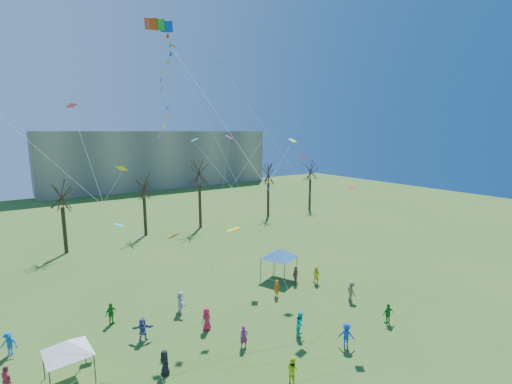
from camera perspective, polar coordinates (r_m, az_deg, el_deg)
distant_building at (r=101.96m, az=-15.23°, el=5.14°), size 60.00×14.00×15.00m
bare_tree_row at (r=52.46m, az=-16.66°, el=0.45°), size 71.27×7.13×11.12m
big_box_kite at (r=23.54m, az=-13.69°, el=15.89°), size 4.34×7.64×24.27m
canopy_tent_white at (r=25.69m, az=-27.99°, el=-21.01°), size 3.58×3.58×2.69m
canopy_tent_blue at (r=36.97m, az=3.74°, el=-9.72°), size 3.88×3.88×3.14m
festival_crowd at (r=27.75m, az=-6.73°, el=-20.82°), size 26.31×13.92×1.85m
small_kites_aloft at (r=27.96m, az=-8.07°, el=4.07°), size 28.39×17.43×30.42m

